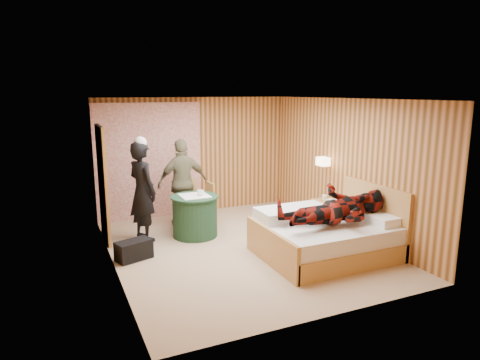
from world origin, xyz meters
name	(u,v)px	position (x,y,z in m)	size (l,w,h in m)	color
floor	(242,248)	(0.00, 0.00, 0.00)	(4.20, 5.00, 0.01)	tan
ceiling	(242,99)	(0.00, 0.00, 2.50)	(4.20, 5.00, 0.01)	white
wall_back	(194,156)	(0.00, 2.50, 1.25)	(4.20, 0.02, 2.50)	tan
wall_left	(110,187)	(-2.10, 0.00, 1.25)	(0.02, 5.00, 2.50)	tan
wall_right	(345,167)	(2.10, 0.00, 1.25)	(0.02, 5.00, 2.50)	tan
curtain	(149,161)	(-1.00, 2.43, 1.20)	(2.20, 0.08, 2.40)	silver
doorway	(103,184)	(-2.06, 1.40, 1.02)	(0.06, 0.90, 2.05)	black
wall_lamp	(323,161)	(1.92, 0.45, 1.30)	(0.26, 0.24, 0.16)	gold
bed	(326,236)	(1.12, -0.84, 0.32)	(2.04, 1.61, 1.11)	tan
nightstand	(328,215)	(1.88, 0.18, 0.30)	(0.44, 0.60, 0.58)	tan
round_table	(195,216)	(-0.53, 0.91, 0.39)	(0.87, 0.87, 0.77)	#21492A
chair_far	(185,199)	(-0.50, 1.59, 0.54)	(0.54, 0.54, 0.93)	tan
chair_near	(206,200)	(-0.12, 1.49, 0.50)	(0.42, 0.42, 0.85)	tan
duffel_bag	(134,250)	(-1.77, 0.23, 0.16)	(0.55, 0.29, 0.31)	black
sneaker_left	(196,238)	(-0.61, 0.62, 0.06)	(0.28, 0.11, 0.12)	white
sneaker_right	(188,233)	(-0.65, 0.94, 0.06)	(0.29, 0.12, 0.13)	white
woman_standing	(143,191)	(-1.42, 1.10, 0.89)	(0.65, 0.43, 1.78)	black
man_at_table	(183,183)	(-0.53, 1.64, 0.86)	(1.01, 0.42, 1.72)	#6C6648
man_on_bed	(338,199)	(1.15, -1.07, 0.98)	(1.77, 0.67, 0.86)	maroon
book_lower	(330,201)	(1.88, 0.13, 0.59)	(0.17, 0.22, 0.02)	white
book_upper	(330,200)	(1.88, 0.13, 0.61)	(0.16, 0.22, 0.02)	white
cup_nightstand	(324,197)	(1.88, 0.31, 0.63)	(0.10, 0.10, 0.09)	white
cup_table	(201,193)	(-0.43, 0.86, 0.82)	(0.12, 0.12, 0.10)	white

